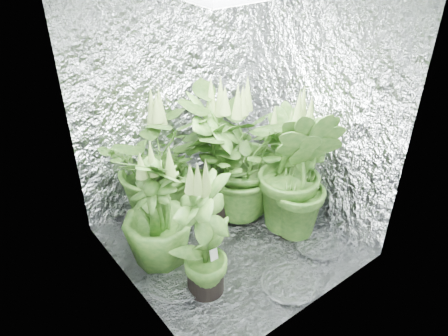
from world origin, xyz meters
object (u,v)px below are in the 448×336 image
(plant_d, at_px, (157,212))
(plant_c, at_px, (284,162))
(plant_a, at_px, (158,162))
(plant_g, at_px, (298,172))
(circulation_fan, at_px, (242,168))
(plant_e, at_px, (244,155))
(plant_b, at_px, (213,163))
(plant_f, at_px, (204,237))

(plant_d, bearing_deg, plant_c, -1.40)
(plant_a, xyz_separation_m, plant_g, (0.70, -0.83, 0.05))
(plant_a, xyz_separation_m, circulation_fan, (0.85, -0.03, -0.36))
(plant_g, height_order, circulation_fan, plant_g)
(plant_e, bearing_deg, plant_b, 163.26)
(plant_b, bearing_deg, circulation_fan, 28.70)
(plant_a, xyz_separation_m, plant_b, (0.29, -0.33, 0.05))
(plant_c, xyz_separation_m, circulation_fan, (-0.01, 0.50, -0.30))
(plant_a, xyz_separation_m, plant_e, (0.54, -0.41, 0.06))
(plant_a, relative_size, plant_g, 0.96)
(plant_g, bearing_deg, plant_a, 130.03)
(plant_f, relative_size, circulation_fan, 3.22)
(plant_f, bearing_deg, plant_a, 77.28)
(plant_c, distance_m, plant_d, 1.17)
(plant_f, height_order, plant_g, plant_g)
(plant_b, height_order, plant_d, plant_b)
(plant_a, height_order, plant_g, plant_g)
(plant_a, height_order, plant_f, plant_a)
(plant_g, relative_size, circulation_fan, 3.76)
(plant_b, bearing_deg, plant_g, -50.50)
(circulation_fan, bearing_deg, plant_g, -120.89)
(plant_a, relative_size, circulation_fan, 3.62)
(plant_a, height_order, circulation_fan, plant_a)
(plant_c, relative_size, plant_g, 0.80)
(plant_d, distance_m, plant_g, 1.06)
(plant_d, xyz_separation_m, plant_g, (1.00, -0.33, 0.10))
(plant_d, distance_m, circulation_fan, 1.29)
(plant_g, bearing_deg, plant_f, -174.74)
(plant_d, bearing_deg, plant_a, 58.75)
(plant_c, height_order, plant_d, plant_d)
(plant_d, height_order, plant_f, plant_f)
(circulation_fan, bearing_deg, plant_f, -160.35)
(plant_e, bearing_deg, plant_f, -145.81)
(circulation_fan, bearing_deg, plant_e, -149.53)
(plant_a, height_order, plant_e, plant_e)
(plant_c, xyz_separation_m, plant_d, (-1.17, 0.03, 0.02))
(plant_b, distance_m, circulation_fan, 0.76)
(plant_f, bearing_deg, plant_e, 34.19)
(plant_d, xyz_separation_m, plant_e, (0.84, 0.10, 0.10))
(plant_b, distance_m, plant_f, 0.77)
(plant_b, relative_size, plant_f, 1.17)
(plant_c, distance_m, plant_e, 0.37)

